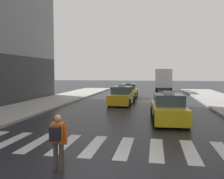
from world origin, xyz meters
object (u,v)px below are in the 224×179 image
taxi_second (122,96)px  pedestrian_with_backpack (58,138)px  taxi_third (128,92)px  taxi_lead (168,109)px  box_truck (164,80)px

taxi_second → pedestrian_with_backpack: taxi_second is taller
taxi_third → taxi_lead: bearing=-73.2°
taxi_lead → pedestrian_with_backpack: size_ratio=2.80×
taxi_second → box_truck: box_truck is taller
taxi_third → box_truck: 9.95m
taxi_second → taxi_third: size_ratio=1.01×
taxi_second → pedestrian_with_backpack: 14.76m
taxi_second → box_truck: 15.02m
taxi_second → taxi_third: (-0.05, 5.44, 0.00)m
taxi_second → taxi_third: 5.44m
box_truck → pedestrian_with_backpack: bearing=-97.8°
taxi_second → box_truck: bearing=73.7°
box_truck → pedestrian_with_backpack: (-4.00, -29.13, -0.88)m
box_truck → taxi_lead: bearing=-91.3°
taxi_lead → pedestrian_with_backpack: 8.54m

